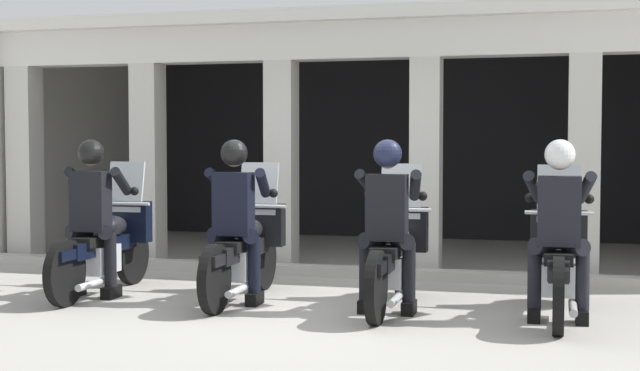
{
  "coord_description": "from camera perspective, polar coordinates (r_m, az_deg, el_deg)",
  "views": [
    {
      "loc": [
        2.22,
        -8.07,
        1.57
      ],
      "look_at": [
        0.0,
        0.37,
        1.14
      ],
      "focal_mm": 50.35,
      "sensor_mm": 36.0,
      "label": 1
    }
  ],
  "objects": [
    {
      "name": "motorcycle_center_left",
      "position": [
        8.94,
        -4.79,
        -4.03
      ],
      "size": [
        0.62,
        2.04,
        1.35
      ],
      "rotation": [
        0.0,
        0.0,
        0.12
      ],
      "color": "black",
      "rests_on": "ground"
    },
    {
      "name": "kerb_strip",
      "position": [
        10.4,
        1.44,
        -5.5
      ],
      "size": [
        9.51,
        0.24,
        0.12
      ],
      "primitive_type": "cube",
      "color": "#B7B5AD",
      "rests_on": "ground"
    },
    {
      "name": "police_officer_center_right",
      "position": [
        8.16,
        4.32,
        -1.6
      ],
      "size": [
        0.63,
        0.61,
        1.58
      ],
      "rotation": [
        0.0,
        0.0,
        0.04
      ],
      "color": "black",
      "rests_on": "ground"
    },
    {
      "name": "police_officer_far_right",
      "position": [
        7.99,
        14.96,
        -1.79
      ],
      "size": [
        0.63,
        0.61,
        1.58
      ],
      "rotation": [
        0.0,
        0.0,
        0.02
      ],
      "color": "black",
      "rests_on": "ground"
    },
    {
      "name": "police_officer_far_left",
      "position": [
        9.25,
        -14.27,
        -1.16
      ],
      "size": [
        0.63,
        0.61,
        1.58
      ],
      "rotation": [
        0.0,
        0.0,
        -0.03
      ],
      "color": "black",
      "rests_on": "ground"
    },
    {
      "name": "motorcycle_center_right",
      "position": [
        8.48,
        4.67,
        -4.41
      ],
      "size": [
        0.62,
        2.04,
        1.35
      ],
      "rotation": [
        0.0,
        0.0,
        0.04
      ],
      "color": "black",
      "rests_on": "ground"
    },
    {
      "name": "motorcycle_far_right",
      "position": [
        8.31,
        14.92,
        -4.64
      ],
      "size": [
        0.62,
        2.04,
        1.35
      ],
      "rotation": [
        0.0,
        0.0,
        0.02
      ],
      "color": "black",
      "rests_on": "ground"
    },
    {
      "name": "police_officer_center_left",
      "position": [
        8.64,
        -5.44,
        -1.36
      ],
      "size": [
        0.63,
        0.61,
        1.58
      ],
      "rotation": [
        0.0,
        0.0,
        0.12
      ],
      "color": "black",
      "rests_on": "ground"
    },
    {
      "name": "station_building",
      "position": [
        12.95,
        4.22,
        4.7
      ],
      "size": [
        10.01,
        4.51,
        3.14
      ],
      "color": "black",
      "rests_on": "ground"
    },
    {
      "name": "motorcycle_far_left",
      "position": [
        9.53,
        -13.4,
        -3.67
      ],
      "size": [
        0.62,
        2.04,
        1.35
      ],
      "rotation": [
        0.0,
        0.0,
        -0.03
      ],
      "color": "black",
      "rests_on": "ground"
    },
    {
      "name": "ground_plane",
      "position": [
        11.4,
        3.38,
        -5.06
      ],
      "size": [
        80.0,
        80.0,
        0.0
      ],
      "primitive_type": "plane",
      "color": "#A8A59E"
    }
  ]
}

